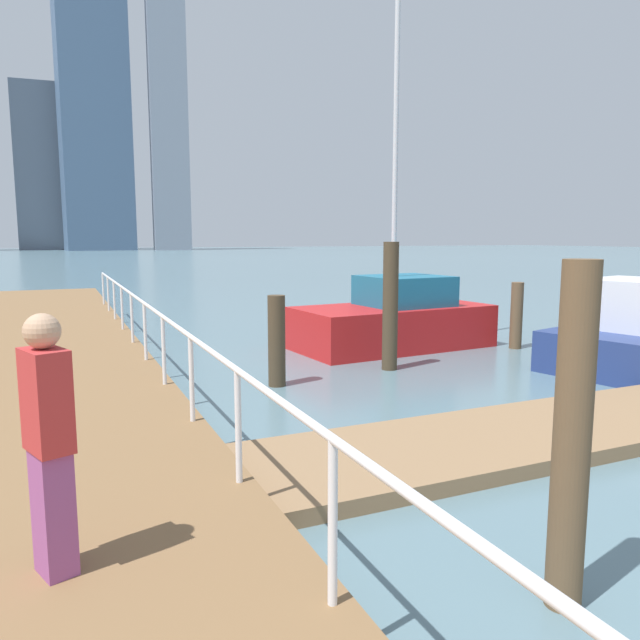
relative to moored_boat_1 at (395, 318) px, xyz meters
The scene contains 12 objects.
ground_plane 6.70m from the moored_boat_1, 114.85° to the left, with size 300.00×300.00×0.00m, color slate.
floating_dock 6.65m from the moored_boat_1, 101.19° to the right, with size 10.03×2.00×0.18m, color #93704C.
boardwalk_railing 7.26m from the moored_boat_1, 145.22° to the right, with size 0.06×26.27×1.08m.
dock_piling_0 4.56m from the moored_boat_1, 148.13° to the right, with size 0.31×0.31×1.62m, color #473826.
dock_piling_1 2.88m from the moored_boat_1, 26.50° to the right, with size 0.29×0.29×1.58m, color brown.
dock_piling_2 10.21m from the moored_boat_1, 114.19° to the right, with size 0.26×0.26×2.48m, color brown.
dock_piling_4 2.53m from the moored_boat_1, 123.25° to the right, with size 0.31×0.31×2.55m, color #473826.
moored_boat_1 is the anchor object (origin of this frame).
pedestrian_0 11.05m from the moored_boat_1, 132.74° to the right, with size 0.33×0.41×1.75m.
skyline_tower_1 134.90m from the moored_boat_1, 93.95° to the left, with size 9.38×6.78×35.24m, color slate.
skyline_tower_2 127.81m from the moored_boat_1, 89.18° to the left, with size 13.65×7.62×69.88m, color slate.
skyline_tower_3 124.71m from the moored_boat_1, 82.29° to the left, with size 7.55×8.59×52.60m, color gray.
Camera 1 is at (-4.59, 1.73, 2.62)m, focal length 33.50 mm.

